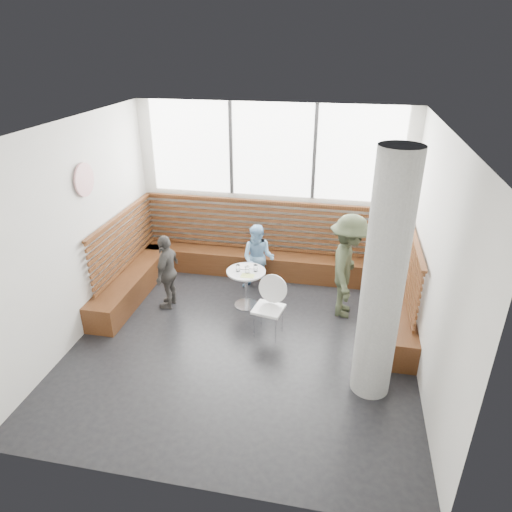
% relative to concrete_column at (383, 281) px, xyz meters
% --- Properties ---
extents(room, '(5.00, 5.00, 3.20)m').
position_rel_concrete_column_xyz_m(room, '(-1.85, 0.60, 0.00)').
color(room, silver).
rests_on(room, ground).
extents(booth, '(5.00, 2.50, 1.44)m').
position_rel_concrete_column_xyz_m(booth, '(-1.85, 2.37, -1.19)').
color(booth, '#452511').
rests_on(booth, ground).
extents(concrete_column, '(0.50, 0.50, 3.20)m').
position_rel_concrete_column_xyz_m(concrete_column, '(0.00, 0.00, 0.00)').
color(concrete_column, gray).
rests_on(concrete_column, ground).
extents(wall_art, '(0.03, 0.50, 0.50)m').
position_rel_concrete_column_xyz_m(wall_art, '(-4.31, 1.00, 0.70)').
color(wall_art, white).
rests_on(wall_art, room).
extents(cafe_table, '(0.66, 0.66, 0.67)m').
position_rel_concrete_column_xyz_m(cafe_table, '(-2.03, 1.67, -1.12)').
color(cafe_table, silver).
rests_on(cafe_table, ground).
extents(cafe_chair, '(0.45, 0.45, 0.95)m').
position_rel_concrete_column_xyz_m(cafe_chair, '(-1.52, 0.98, -1.04)').
color(cafe_chair, white).
rests_on(cafe_chair, ground).
extents(adult_man, '(0.72, 1.17, 1.75)m').
position_rel_concrete_column_xyz_m(adult_man, '(-0.38, 1.76, -0.73)').
color(adult_man, '#3A412B').
rests_on(adult_man, ground).
extents(child_back, '(0.65, 0.53, 1.25)m').
position_rel_concrete_column_xyz_m(child_back, '(-1.94, 2.27, -0.98)').
color(child_back, '#81B3DF').
rests_on(child_back, ground).
extents(child_left, '(0.35, 0.78, 1.31)m').
position_rel_concrete_column_xyz_m(child_left, '(-3.33, 1.43, -0.95)').
color(child_left, '#4C4845').
rests_on(child_left, ground).
extents(plate_near, '(0.21, 0.21, 0.01)m').
position_rel_concrete_column_xyz_m(plate_near, '(-2.12, 1.80, -0.92)').
color(plate_near, white).
rests_on(plate_near, cafe_table).
extents(plate_far, '(0.21, 0.21, 0.01)m').
position_rel_concrete_column_xyz_m(plate_far, '(-1.97, 1.85, -0.92)').
color(plate_far, white).
rests_on(plate_far, cafe_table).
extents(glass_left, '(0.07, 0.07, 0.11)m').
position_rel_concrete_column_xyz_m(glass_left, '(-2.16, 1.64, -0.87)').
color(glass_left, white).
rests_on(glass_left, cafe_table).
extents(glass_mid, '(0.08, 0.08, 0.12)m').
position_rel_concrete_column_xyz_m(glass_mid, '(-2.00, 1.60, -0.87)').
color(glass_mid, white).
rests_on(glass_mid, cafe_table).
extents(glass_right, '(0.07, 0.07, 0.11)m').
position_rel_concrete_column_xyz_m(glass_right, '(-1.88, 1.70, -0.87)').
color(glass_right, white).
rests_on(glass_right, cafe_table).
extents(menu_card, '(0.22, 0.15, 0.00)m').
position_rel_concrete_column_xyz_m(menu_card, '(-1.97, 1.50, -0.92)').
color(menu_card, '#A5C64C').
rests_on(menu_card, cafe_table).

